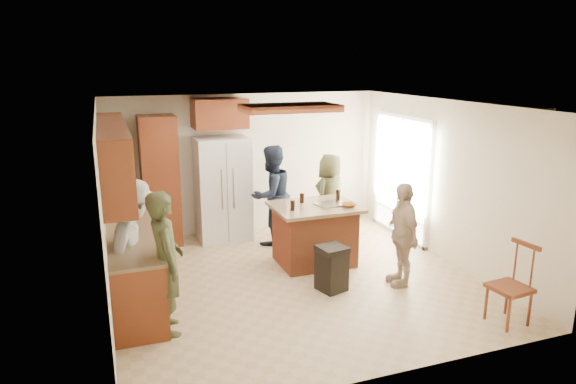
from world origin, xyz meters
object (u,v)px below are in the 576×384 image
object	(u,v)px
kitchen_island	(315,234)
refrigerator	(223,189)
person_behind_left	(271,195)
person_front_left	(166,263)
person_side_right	(402,234)
spindle_chair	(511,287)
person_counter	(135,248)
trash_bin	(332,268)
person_behind_right	(330,196)

from	to	relation	value
kitchen_island	refrigerator	bearing A→B (deg)	123.18
person_behind_left	kitchen_island	distance (m)	1.19
person_front_left	person_behind_left	distance (m)	3.17
person_side_right	refrigerator	distance (m)	3.35
person_behind_left	spindle_chair	size ratio (longest dim) A/B	1.72
person_side_right	person_counter	size ratio (longest dim) A/B	0.86
refrigerator	kitchen_island	xyz separation A→B (m)	(1.06, -1.62, -0.43)
person_counter	refrigerator	distance (m)	2.89
person_front_left	person_side_right	xyz separation A→B (m)	(3.23, 0.22, -0.11)
person_front_left	refrigerator	world-z (taller)	refrigerator
person_front_left	refrigerator	distance (m)	3.25
spindle_chair	person_front_left	bearing A→B (deg)	162.80
person_front_left	person_counter	bearing A→B (deg)	24.98
person_front_left	kitchen_island	world-z (taller)	person_front_left
person_behind_left	person_counter	bearing A→B (deg)	12.71
person_behind_left	spindle_chair	xyz separation A→B (m)	(1.81, -3.62, -0.40)
trash_bin	spindle_chair	distance (m)	2.25
kitchen_island	trash_bin	bearing A→B (deg)	-99.07
person_front_left	person_behind_left	xyz separation A→B (m)	(2.04, 2.42, 0.01)
refrigerator	kitchen_island	size ratio (longest dim) A/B	1.41
trash_bin	spindle_chair	xyz separation A→B (m)	(1.62, -1.55, 0.13)
refrigerator	trash_bin	distance (m)	2.82
person_front_left	refrigerator	size ratio (longest dim) A/B	0.94
person_behind_right	person_counter	bearing A→B (deg)	-5.11
kitchen_island	person_counter	bearing A→B (deg)	-164.30
person_counter	trash_bin	bearing A→B (deg)	-76.78
person_side_right	refrigerator	bearing A→B (deg)	-136.07
person_behind_left	person_behind_right	size ratio (longest dim) A/B	1.14
person_side_right	trash_bin	xyz separation A→B (m)	(-1.00, 0.14, -0.41)
spindle_chair	refrigerator	bearing A→B (deg)	121.26
kitchen_island	trash_bin	world-z (taller)	kitchen_island
person_behind_left	spindle_chair	world-z (taller)	person_behind_left
person_behind_right	spindle_chair	xyz separation A→B (m)	(0.73, -3.59, -0.30)
person_behind_left	person_behind_right	world-z (taller)	person_behind_left
person_behind_left	person_side_right	xyz separation A→B (m)	(1.19, -2.20, -0.12)
person_front_left	person_side_right	size ratio (longest dim) A/B	1.15
person_behind_left	person_side_right	distance (m)	2.50
person_behind_left	refrigerator	xyz separation A→B (m)	(-0.71, 0.55, 0.05)
kitchen_island	person_side_right	bearing A→B (deg)	-53.10
person_side_right	kitchen_island	bearing A→B (deg)	-133.92
person_behind_left	kitchen_island	size ratio (longest dim) A/B	1.33
person_behind_right	person_front_left	bearing A→B (deg)	4.55
person_behind_right	spindle_chair	world-z (taller)	person_behind_right
person_behind_left	refrigerator	size ratio (longest dim) A/B	0.95
kitchen_island	spindle_chair	size ratio (longest dim) A/B	1.29
person_behind_right	kitchen_island	bearing A→B (deg)	22.26
person_front_left	trash_bin	bearing A→B (deg)	-83.27
person_behind_left	person_counter	distance (m)	2.98
person_side_right	person_behind_right	bearing A→B (deg)	-167.85
person_counter	person_side_right	bearing A→B (deg)	-77.50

